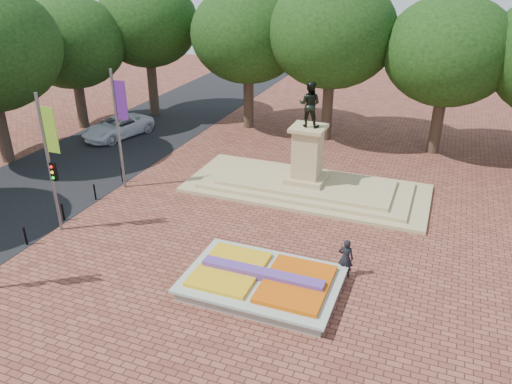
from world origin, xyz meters
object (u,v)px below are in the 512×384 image
flower_bed (263,282)px  monument (306,176)px  van (118,127)px  pedestrian (346,258)px

flower_bed → monument: size_ratio=0.45×
flower_bed → van: (-16.98, 14.03, 0.40)m
flower_bed → pedestrian: size_ratio=3.53×
flower_bed → pedestrian: bearing=36.7°
van → pedestrian: size_ratio=3.13×
flower_bed → monument: (-1.03, 10.00, 0.50)m
flower_bed → van: size_ratio=1.12×
van → pedestrian: 23.18m
van → flower_bed: bearing=-24.8°
van → pedestrian: bearing=-16.0°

